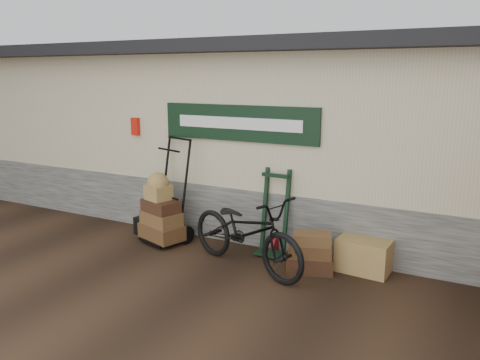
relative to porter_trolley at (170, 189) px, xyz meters
name	(u,v)px	position (x,y,z in m)	size (l,w,h in m)	color
ground	(226,269)	(1.36, -0.61, -0.86)	(80.00, 80.00, 0.00)	black
station_building	(297,133)	(1.36, 2.12, 0.75)	(14.40, 4.10, 3.20)	#4C4C47
porter_trolley	(170,189)	(0.00, 0.00, 0.00)	(0.86, 0.65, 1.72)	black
green_barrow	(274,212)	(1.73, 0.24, -0.21)	(0.47, 0.40, 1.30)	black
suitcase_stack	(310,252)	(2.43, -0.14, -0.58)	(0.63, 0.40, 0.56)	#322110
wicker_hamper	(364,255)	(3.10, 0.19, -0.63)	(0.71, 0.46, 0.46)	olive
black_trunk	(145,226)	(-0.58, 0.04, -0.71)	(0.30, 0.26, 0.30)	black
bicycle	(246,227)	(1.61, -0.47, -0.25)	(2.09, 0.73, 1.22)	black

